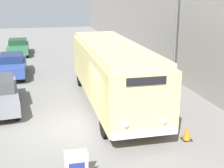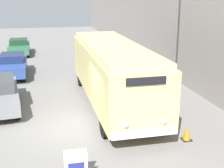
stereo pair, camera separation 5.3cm
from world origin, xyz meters
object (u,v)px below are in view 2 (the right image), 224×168
Objects in this scene: streetlamp at (178,8)px; traffic_cone at (187,133)px; sign_board at (76,167)px; vintage_bus at (112,70)px; parked_car_far at (19,47)px; parked_car_mid at (13,65)px.

traffic_cone is (-2.34, -6.62, -4.35)m from streetlamp.
traffic_cone is at bearing 21.26° from sign_board.
streetlamp is (4.22, 1.97, 2.86)m from vintage_bus.
parked_car_far is at bearing 97.33° from sign_board.
traffic_cone is (7.21, -19.35, -0.44)m from parked_car_far.
streetlamp is 11.40m from parked_car_mid.
parked_car_far is at bearing 110.42° from traffic_cone.
sign_board is 0.21× the size of parked_car_mid.
parked_car_mid reaches higher than traffic_cone.
sign_board reaches higher than traffic_cone.
vintage_bus is at bearing -154.98° from streetlamp.
sign_board is (-2.61, -6.40, -1.32)m from vintage_bus.
sign_board is at bearing -129.24° from streetlamp.
parked_car_mid reaches higher than sign_board.
parked_car_mid is (-5.33, 6.85, -0.99)m from vintage_bus.
sign_board is 1.61× the size of traffic_cone.
traffic_cone is (7.22, -11.50, -0.50)m from parked_car_mid.
traffic_cone is at bearing -67.95° from vintage_bus.
parked_car_far is at bearing 109.90° from vintage_bus.
vintage_bus is 8.74m from parked_car_mid.
parked_car_mid reaches higher than parked_car_far.
parked_car_far is (-5.32, 14.71, -1.05)m from vintage_bus.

